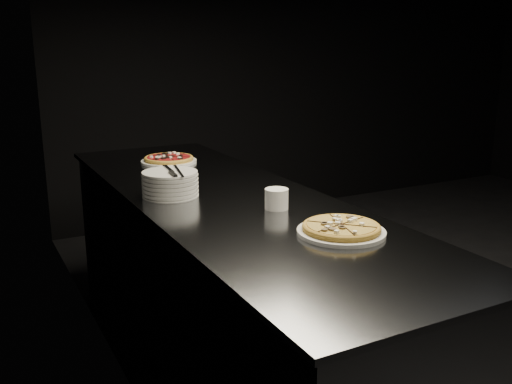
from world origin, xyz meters
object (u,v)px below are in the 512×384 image
pizza_tomato (169,159)px  plate_stack (170,184)px  counter (226,298)px  cutlery (173,171)px  pizza_mushroom (341,229)px  ramekin (277,198)px

pizza_tomato → plate_stack: (-0.22, -0.63, 0.03)m
counter → plate_stack: size_ratio=10.89×
pizza_tomato → cutlery: (-0.21, -0.65, 0.09)m
pizza_mushroom → pizza_tomato: same height
pizza_mushroom → ramekin: ramekin is taller
pizza_tomato → cutlery: size_ratio=1.43×
pizza_tomato → plate_stack: bearing=-108.9°
plate_stack → ramekin: size_ratio=2.54×
cutlery → counter: bearing=-16.1°
counter → pizza_mushroom: bearing=-78.5°
pizza_mushroom → plate_stack: plate_stack is taller
pizza_mushroom → pizza_tomato: (-0.11, 1.35, -0.00)m
pizza_mushroom → plate_stack: bearing=114.4°
ramekin → pizza_tomato: bearing=94.0°
counter → cutlery: (-0.19, 0.08, 0.56)m
pizza_tomato → counter: bearing=-91.3°
counter → ramekin: bearing=-72.4°
pizza_tomato → cutlery: cutlery is taller
counter → cutlery: cutlery is taller
counter → pizza_tomato: 0.87m
pizza_mushroom → ramekin: size_ratio=3.54×
pizza_mushroom → plate_stack: size_ratio=1.39×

